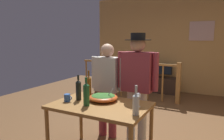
{
  "coord_description": "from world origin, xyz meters",
  "views": [
    {
      "loc": [
        1.14,
        -3.22,
        1.59
      ],
      "look_at": [
        -0.17,
        -0.67,
        1.16
      ],
      "focal_mm": 33.7,
      "sensor_mm": 36.0,
      "label": 1
    }
  ],
  "objects_px": {
    "wine_glass": "(138,97)",
    "wine_bottle_clear": "(136,103)",
    "stair_railing": "(142,76)",
    "person_standing_right": "(137,79)",
    "wine_bottle_amber": "(89,85)",
    "wine_bottle_green": "(86,94)",
    "wine_bottle_dark": "(78,90)",
    "tv_console": "(162,85)",
    "framed_picture": "(202,31)",
    "serving_table": "(100,110)",
    "mug_blue": "(67,98)",
    "salad_bowl": "(103,97)",
    "person_standing_left": "(107,83)",
    "flat_screen_tv": "(162,69)"
  },
  "relations": [
    {
      "from": "wine_glass",
      "to": "wine_bottle_clear",
      "type": "relative_size",
      "value": 0.54
    },
    {
      "from": "framed_picture",
      "to": "serving_table",
      "type": "bearing_deg",
      "value": -101.11
    },
    {
      "from": "framed_picture",
      "to": "tv_console",
      "type": "height_order",
      "value": "framed_picture"
    },
    {
      "from": "framed_picture",
      "to": "person_standing_left",
      "type": "distance_m",
      "value": 3.78
    },
    {
      "from": "wine_bottle_green",
      "to": "person_standing_left",
      "type": "xyz_separation_m",
      "value": [
        -0.13,
        0.78,
        -0.03
      ]
    },
    {
      "from": "wine_bottle_green",
      "to": "tv_console",
      "type": "bearing_deg",
      "value": 90.37
    },
    {
      "from": "framed_picture",
      "to": "wine_glass",
      "type": "relative_size",
      "value": 3.59
    },
    {
      "from": "wine_bottle_clear",
      "to": "wine_glass",
      "type": "bearing_deg",
      "value": 105.81
    },
    {
      "from": "framed_picture",
      "to": "wine_bottle_amber",
      "type": "bearing_deg",
      "value": -106.95
    },
    {
      "from": "mug_blue",
      "to": "person_standing_left",
      "type": "xyz_separation_m",
      "value": [
        0.19,
        0.76,
        0.07
      ]
    },
    {
      "from": "salad_bowl",
      "to": "wine_bottle_amber",
      "type": "relative_size",
      "value": 1.05
    },
    {
      "from": "framed_picture",
      "to": "wine_bottle_amber",
      "type": "xyz_separation_m",
      "value": [
        -1.18,
        -3.87,
        -0.88
      ]
    },
    {
      "from": "stair_railing",
      "to": "person_standing_right",
      "type": "relative_size",
      "value": 1.66
    },
    {
      "from": "stair_railing",
      "to": "mug_blue",
      "type": "bearing_deg",
      "value": -89.46
    },
    {
      "from": "wine_bottle_dark",
      "to": "mug_blue",
      "type": "height_order",
      "value": "wine_bottle_dark"
    },
    {
      "from": "wine_bottle_dark",
      "to": "wine_bottle_green",
      "type": "relative_size",
      "value": 0.96
    },
    {
      "from": "salad_bowl",
      "to": "stair_railing",
      "type": "bearing_deg",
      "value": 98.83
    },
    {
      "from": "salad_bowl",
      "to": "person_standing_left",
      "type": "bearing_deg",
      "value": 112.64
    },
    {
      "from": "person_standing_left",
      "to": "person_standing_right",
      "type": "distance_m",
      "value": 0.52
    },
    {
      "from": "tv_console",
      "to": "wine_bottle_amber",
      "type": "height_order",
      "value": "wine_bottle_amber"
    },
    {
      "from": "wine_bottle_green",
      "to": "person_standing_right",
      "type": "xyz_separation_m",
      "value": [
        0.37,
        0.78,
        0.09
      ]
    },
    {
      "from": "wine_bottle_amber",
      "to": "wine_bottle_green",
      "type": "relative_size",
      "value": 1.04
    },
    {
      "from": "framed_picture",
      "to": "wine_glass",
      "type": "bearing_deg",
      "value": -95.03
    },
    {
      "from": "flat_screen_tv",
      "to": "mug_blue",
      "type": "xyz_separation_m",
      "value": [
        -0.29,
        -3.95,
        0.11
      ]
    },
    {
      "from": "framed_picture",
      "to": "person_standing_left",
      "type": "relative_size",
      "value": 0.42
    },
    {
      "from": "tv_console",
      "to": "wine_bottle_clear",
      "type": "distance_m",
      "value": 4.13
    },
    {
      "from": "framed_picture",
      "to": "wine_bottle_clear",
      "type": "bearing_deg",
      "value": -93.73
    },
    {
      "from": "wine_bottle_clear",
      "to": "wine_bottle_dark",
      "type": "bearing_deg",
      "value": 168.95
    },
    {
      "from": "framed_picture",
      "to": "mug_blue",
      "type": "distance_m",
      "value": 4.56
    },
    {
      "from": "person_standing_right",
      "to": "wine_bottle_clear",
      "type": "bearing_deg",
      "value": 109.73
    },
    {
      "from": "wine_bottle_amber",
      "to": "stair_railing",
      "type": "bearing_deg",
      "value": 92.34
    },
    {
      "from": "wine_glass",
      "to": "wine_bottle_clear",
      "type": "bearing_deg",
      "value": -74.19
    },
    {
      "from": "serving_table",
      "to": "wine_bottle_amber",
      "type": "xyz_separation_m",
      "value": [
        -0.36,
        0.29,
        0.23
      ]
    },
    {
      "from": "stair_railing",
      "to": "wine_bottle_green",
      "type": "xyz_separation_m",
      "value": [
        0.35,
        -3.07,
        0.3
      ]
    },
    {
      "from": "wine_bottle_dark",
      "to": "wine_bottle_clear",
      "type": "distance_m",
      "value": 0.91
    },
    {
      "from": "wine_bottle_green",
      "to": "wine_bottle_clear",
      "type": "distance_m",
      "value": 0.66
    },
    {
      "from": "salad_bowl",
      "to": "person_standing_left",
      "type": "relative_size",
      "value": 0.26
    },
    {
      "from": "wine_bottle_clear",
      "to": "person_standing_right",
      "type": "xyz_separation_m",
      "value": [
        -0.29,
        0.81,
        0.11
      ]
    },
    {
      "from": "stair_railing",
      "to": "wine_glass",
      "type": "xyz_separation_m",
      "value": [
        0.93,
        -2.83,
        0.28
      ]
    },
    {
      "from": "wine_glass",
      "to": "person_standing_left",
      "type": "relative_size",
      "value": 0.12
    },
    {
      "from": "framed_picture",
      "to": "flat_screen_tv",
      "type": "distance_m",
      "value": 1.49
    },
    {
      "from": "wine_glass",
      "to": "wine_bottle_amber",
      "type": "relative_size",
      "value": 0.48
    },
    {
      "from": "mug_blue",
      "to": "wine_bottle_dark",
      "type": "bearing_deg",
      "value": 55.16
    },
    {
      "from": "salad_bowl",
      "to": "wine_bottle_clear",
      "type": "height_order",
      "value": "wine_bottle_clear"
    },
    {
      "from": "salad_bowl",
      "to": "person_standing_right",
      "type": "distance_m",
      "value": 0.62
    },
    {
      "from": "wine_bottle_amber",
      "to": "tv_console",
      "type": "bearing_deg",
      "value": 86.58
    },
    {
      "from": "tv_console",
      "to": "wine_glass",
      "type": "bearing_deg",
      "value": -80.78
    },
    {
      "from": "wine_glass",
      "to": "wine_bottle_dark",
      "type": "distance_m",
      "value": 0.82
    },
    {
      "from": "tv_console",
      "to": "serving_table",
      "type": "distance_m",
      "value": 3.9
    },
    {
      "from": "framed_picture",
      "to": "wine_bottle_amber",
      "type": "height_order",
      "value": "framed_picture"
    }
  ]
}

